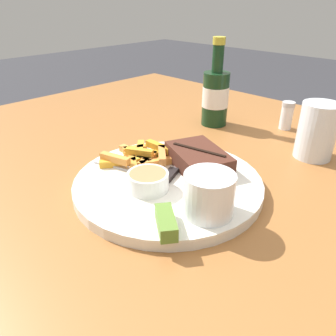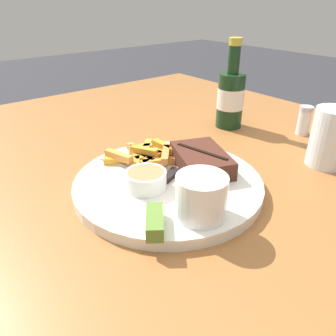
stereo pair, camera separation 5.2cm
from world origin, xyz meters
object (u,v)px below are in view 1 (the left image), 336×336
(coleslaw_cup, at_px, (209,192))
(salt_shaker, at_px, (287,115))
(dinner_plate, at_px, (168,184))
(beer_bottle, at_px, (215,95))
(pickle_spear, at_px, (166,222))
(steak_portion, at_px, (198,159))
(dipping_sauce_cup, at_px, (148,180))
(knife_utensil, at_px, (178,167))
(fork_utensil, at_px, (125,168))
(drinking_glass, at_px, (317,131))

(coleslaw_cup, xyz_separation_m, salt_shaker, (-0.10, 0.42, -0.02))
(dinner_plate, height_order, beer_bottle, beer_bottle)
(coleslaw_cup, xyz_separation_m, pickle_spear, (-0.02, -0.06, -0.02))
(steak_portion, bearing_deg, coleslaw_cup, -44.54)
(dipping_sauce_cup, xyz_separation_m, beer_bottle, (-0.13, 0.34, 0.04))
(coleslaw_cup, relative_size, pickle_spear, 1.14)
(beer_bottle, bearing_deg, pickle_spear, -60.51)
(dinner_plate, xyz_separation_m, steak_portion, (0.01, 0.07, 0.02))
(dipping_sauce_cup, bearing_deg, coleslaw_cup, 8.32)
(knife_utensil, xyz_separation_m, beer_bottle, (-0.12, 0.26, 0.05))
(knife_utensil, bearing_deg, fork_utensil, 114.97)
(fork_utensil, distance_m, beer_bottle, 0.33)
(steak_portion, bearing_deg, salt_shaker, 89.79)
(drinking_glass, bearing_deg, knife_utensil, -118.03)
(beer_bottle, distance_m, drinking_glass, 0.25)
(dipping_sauce_cup, height_order, salt_shaker, salt_shaker)
(fork_utensil, relative_size, drinking_glass, 1.21)
(pickle_spear, relative_size, drinking_glass, 0.56)
(coleslaw_cup, height_order, dipping_sauce_cup, coleslaw_cup)
(beer_bottle, bearing_deg, coleslaw_cup, -53.87)
(dipping_sauce_cup, height_order, pickle_spear, dipping_sauce_cup)
(fork_utensil, bearing_deg, salt_shaker, 58.93)
(dipping_sauce_cup, bearing_deg, beer_bottle, 111.18)
(beer_bottle, height_order, salt_shaker, beer_bottle)
(dipping_sauce_cup, relative_size, fork_utensil, 0.49)
(steak_portion, relative_size, beer_bottle, 0.68)
(salt_shaker, bearing_deg, drinking_glass, -43.56)
(beer_bottle, relative_size, drinking_glass, 1.87)
(dipping_sauce_cup, distance_m, beer_bottle, 0.37)
(knife_utensil, relative_size, drinking_glass, 1.49)
(knife_utensil, bearing_deg, salt_shaker, -23.79)
(salt_shaker, bearing_deg, dinner_plate, -91.25)
(dipping_sauce_cup, relative_size, salt_shaker, 0.98)
(pickle_spear, distance_m, salt_shaker, 0.49)
(beer_bottle, bearing_deg, dipping_sauce_cup, -68.82)
(coleslaw_cup, xyz_separation_m, beer_bottle, (-0.24, 0.32, 0.02))
(dipping_sauce_cup, bearing_deg, steak_portion, 85.92)
(dipping_sauce_cup, height_order, fork_utensil, dipping_sauce_cup)
(pickle_spear, bearing_deg, steak_portion, 116.63)
(drinking_glass, bearing_deg, pickle_spear, -94.72)
(fork_utensil, height_order, beer_bottle, beer_bottle)
(knife_utensil, xyz_separation_m, drinking_glass, (0.13, 0.25, 0.03))
(coleslaw_cup, height_order, fork_utensil, coleslaw_cup)
(dinner_plate, relative_size, drinking_glass, 2.83)
(steak_portion, relative_size, pickle_spear, 2.27)
(steak_portion, height_order, knife_utensil, steak_portion)
(beer_bottle, height_order, drinking_glass, beer_bottle)
(fork_utensil, relative_size, salt_shaker, 2.00)
(knife_utensil, bearing_deg, pickle_spear, -162.79)
(steak_portion, relative_size, fork_utensil, 1.05)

